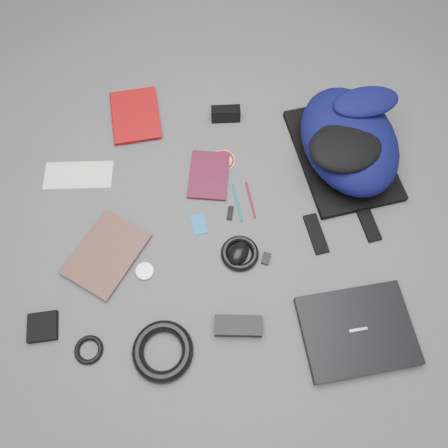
# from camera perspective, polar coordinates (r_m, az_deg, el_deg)

# --- Properties ---
(ground) EXTENTS (4.00, 4.00, 0.00)m
(ground) POSITION_cam_1_polar(r_m,az_deg,el_deg) (1.47, -0.00, -0.31)
(ground) COLOR #4F4F51
(ground) RESTS_ON ground
(backpack) EXTENTS (0.48, 0.58, 0.20)m
(backpack) POSITION_cam_1_polar(r_m,az_deg,el_deg) (1.58, 16.00, 10.49)
(backpack) COLOR #070932
(backpack) RESTS_ON ground
(laptop) EXTENTS (0.39, 0.34, 0.03)m
(laptop) POSITION_cam_1_polar(r_m,az_deg,el_deg) (1.42, 16.96, -13.17)
(laptop) COLOR black
(laptop) RESTS_ON ground
(textbook_red) EXTENTS (0.24, 0.28, 0.03)m
(textbook_red) POSITION_cam_1_polar(r_m,az_deg,el_deg) (1.74, -14.44, 13.14)
(textbook_red) COLOR maroon
(textbook_red) RESTS_ON ground
(comic_book) EXTENTS (0.28, 0.31, 0.02)m
(comic_book) POSITION_cam_1_polar(r_m,az_deg,el_deg) (1.52, -17.89, -2.08)
(comic_book) COLOR #BB500D
(comic_book) RESTS_ON ground
(envelope) EXTENTS (0.25, 0.14, 0.00)m
(envelope) POSITION_cam_1_polar(r_m,az_deg,el_deg) (1.65, -18.48, 6.08)
(envelope) COLOR white
(envelope) RESTS_ON ground
(dvd_case) EXTENTS (0.14, 0.19, 0.02)m
(dvd_case) POSITION_cam_1_polar(r_m,az_deg,el_deg) (1.56, -1.99, 6.38)
(dvd_case) COLOR #410C1E
(dvd_case) RESTS_ON ground
(compact_camera) EXTENTS (0.11, 0.06, 0.06)m
(compact_camera) POSITION_cam_1_polar(r_m,az_deg,el_deg) (1.68, 0.22, 14.18)
(compact_camera) COLOR black
(compact_camera) RESTS_ON ground
(sticker_disc) EXTENTS (0.11, 0.11, 0.00)m
(sticker_disc) POSITION_cam_1_polar(r_m,az_deg,el_deg) (1.60, -0.13, 8.33)
(sticker_disc) COLOR white
(sticker_disc) RESTS_ON ground
(pen_teal) EXTENTS (0.05, 0.14, 0.01)m
(pen_teal) POSITION_cam_1_polar(r_m,az_deg,el_deg) (1.51, 1.75, 2.85)
(pen_teal) COLOR #0C7271
(pen_teal) RESTS_ON ground
(pen_red) EXTENTS (0.05, 0.14, 0.01)m
(pen_red) POSITION_cam_1_polar(r_m,az_deg,el_deg) (1.52, 3.49, 3.18)
(pen_red) COLOR maroon
(pen_red) RESTS_ON ground
(id_badge) EXTENTS (0.07, 0.09, 0.00)m
(id_badge) POSITION_cam_1_polar(r_m,az_deg,el_deg) (1.48, -3.29, -0.03)
(id_badge) COLOR #176CB3
(id_badge) RESTS_ON ground
(usb_black) EXTENTS (0.02, 0.05, 0.01)m
(usb_black) POSITION_cam_1_polar(r_m,az_deg,el_deg) (1.49, 0.82, 1.43)
(usb_black) COLOR black
(usb_black) RESTS_ON ground
(key_fob) EXTENTS (0.03, 0.04, 0.01)m
(key_fob) POSITION_cam_1_polar(r_m,az_deg,el_deg) (1.43, 5.50, -4.51)
(key_fob) COLOR black
(key_fob) RESTS_ON ground
(mouse) EXTENTS (0.09, 0.10, 0.05)m
(mouse) POSITION_cam_1_polar(r_m,az_deg,el_deg) (1.42, 1.89, -3.88)
(mouse) COLOR black
(mouse) RESTS_ON ground
(headphone_left) EXTENTS (0.07, 0.07, 0.01)m
(headphone_left) POSITION_cam_1_polar(r_m,az_deg,el_deg) (1.49, -13.29, -1.88)
(headphone_left) COLOR #BBBCBE
(headphone_left) RESTS_ON ground
(headphone_right) EXTENTS (0.07, 0.07, 0.01)m
(headphone_right) POSITION_cam_1_polar(r_m,az_deg,el_deg) (1.43, -10.29, -6.11)
(headphone_right) COLOR #A9A9AB
(headphone_right) RESTS_ON ground
(cable_coil) EXTENTS (0.14, 0.14, 0.02)m
(cable_coil) POSITION_cam_1_polar(r_m,az_deg,el_deg) (1.43, 2.07, -3.85)
(cable_coil) COLOR black
(cable_coil) RESTS_ON ground
(power_brick) EXTENTS (0.15, 0.07, 0.04)m
(power_brick) POSITION_cam_1_polar(r_m,az_deg,el_deg) (1.36, 1.88, -13.16)
(power_brick) COLOR black
(power_brick) RESTS_ON ground
(power_cord_coil) EXTENTS (0.22, 0.22, 0.04)m
(power_cord_coil) POSITION_cam_1_polar(r_m,az_deg,el_deg) (1.36, -8.00, -16.11)
(power_cord_coil) COLOR black
(power_cord_coil) RESTS_ON ground
(pouch) EXTENTS (0.11, 0.11, 0.02)m
(pouch) POSITION_cam_1_polar(r_m,az_deg,el_deg) (1.47, -22.59, -12.28)
(pouch) COLOR black
(pouch) RESTS_ON ground
(earbud_coil) EXTENTS (0.09, 0.09, 0.02)m
(earbud_coil) POSITION_cam_1_polar(r_m,az_deg,el_deg) (1.42, -17.24, -15.42)
(earbud_coil) COLOR black
(earbud_coil) RESTS_ON ground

